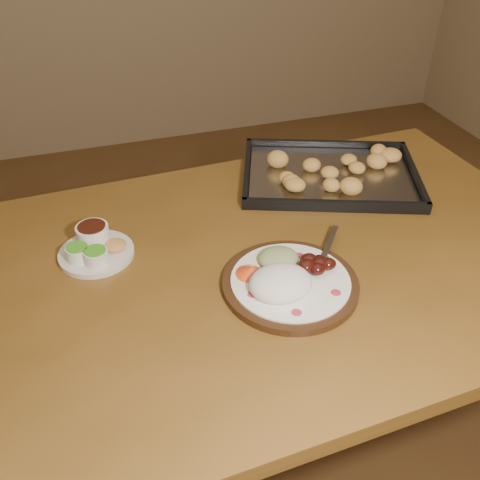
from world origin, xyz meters
name	(u,v)px	position (x,y,z in m)	size (l,w,h in m)	color
ground	(246,390)	(0.00, 0.00, 0.00)	(4.00, 4.00, 0.00)	brown
dining_table	(250,294)	(-0.07, -0.23, 0.65)	(1.54, 0.97, 0.75)	brown
dinner_plate	(287,280)	(-0.03, -0.33, 0.77)	(0.32, 0.29, 0.06)	#321C0E
condiment_saucer	(94,247)	(-0.39, -0.10, 0.77)	(0.16, 0.16, 0.06)	beige
baking_tray	(330,173)	(0.25, 0.05, 0.77)	(0.56, 0.48, 0.05)	black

